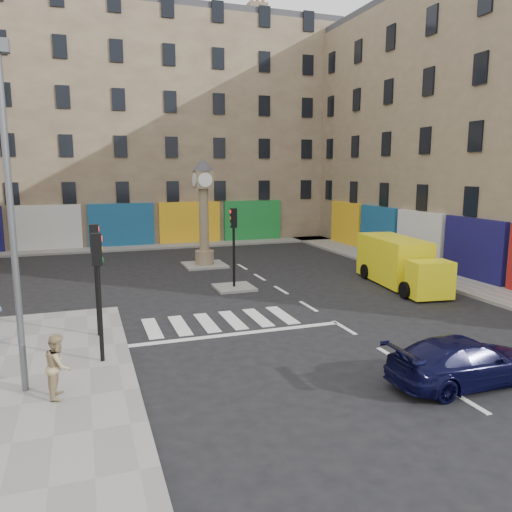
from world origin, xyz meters
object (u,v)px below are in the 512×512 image
lamp_post (10,204)px  pedestrian_tan (58,366)px  navy_sedan (465,361)px  traffic_light_island (234,235)px  clock_pillar (204,206)px  traffic_light_left_far (96,262)px  traffic_light_left_near (98,277)px  yellow_van (399,263)px

lamp_post → pedestrian_tan: 4.00m
lamp_post → pedestrian_tan: (0.83, -0.63, -3.86)m
navy_sedan → pedestrian_tan: size_ratio=2.76×
traffic_light_island → navy_sedan: (2.64, -12.22, -1.97)m
lamp_post → navy_sedan: bearing=-15.6°
clock_pillar → pedestrian_tan: clock_pillar is taller
navy_sedan → traffic_light_left_far: bearing=51.7°
navy_sedan → pedestrian_tan: (-10.02, 2.39, 0.31)m
traffic_light_left_near → traffic_light_island: (6.30, 7.80, -0.03)m
pedestrian_tan → yellow_van: bearing=-58.1°
traffic_light_left_far → traffic_light_island: size_ratio=1.00×
traffic_light_left_near → pedestrian_tan: size_ratio=2.37×
traffic_light_left_far → pedestrian_tan: 4.87m
lamp_post → yellow_van: size_ratio=1.29×
yellow_van → pedestrian_tan: size_ratio=4.12×
traffic_light_left_far → pedestrian_tan: size_ratio=2.37×
clock_pillar → pedestrian_tan: (-7.37, -15.83, -2.62)m
lamp_post → pedestrian_tan: bearing=-37.4°
traffic_light_island → navy_sedan: traffic_light_island is taller
lamp_post → navy_sedan: size_ratio=1.93×
traffic_light_left_near → lamp_post: lamp_post is taller
traffic_light_left_far → traffic_light_island: traffic_light_left_far is taller
traffic_light_left_far → pedestrian_tan: traffic_light_left_far is taller
lamp_post → traffic_light_island: bearing=48.3°
traffic_light_left_near → traffic_light_left_far: 2.40m
traffic_light_left_near → yellow_van: bearing=22.5°
traffic_light_island → navy_sedan: size_ratio=0.86×
traffic_light_island → lamp_post: (-8.20, -9.20, 2.20)m
pedestrian_tan → traffic_light_left_far: bearing=-9.1°
traffic_light_left_near → navy_sedan: 10.18m
yellow_van → clock_pillar: bearing=141.6°
traffic_light_island → yellow_van: traffic_light_island is taller
navy_sedan → lamp_post: bearing=73.4°
traffic_light_island → navy_sedan: bearing=-77.8°
traffic_light_left_near → traffic_light_left_far: bearing=90.0°
traffic_light_island → pedestrian_tan: 12.40m
traffic_light_left_near → navy_sedan: size_ratio=0.86×
traffic_light_left_far → lamp_post: (-1.90, -3.80, 2.17)m
traffic_light_left_near → lamp_post: (-1.90, -1.40, 2.17)m
traffic_light_left_far → clock_pillar: 13.05m
clock_pillar → traffic_light_left_far: bearing=-118.9°
traffic_light_left_near → pedestrian_tan: (-1.07, -2.03, -1.69)m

